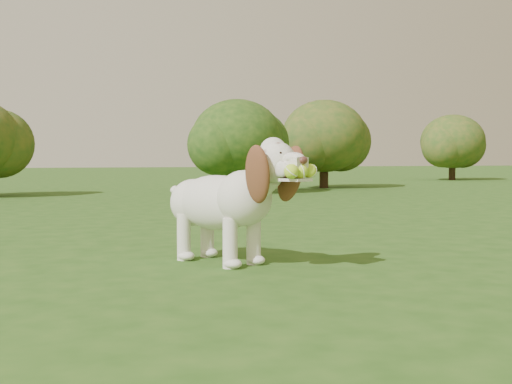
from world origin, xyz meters
name	(u,v)px	position (x,y,z in m)	size (l,w,h in m)	color
ground	(309,278)	(0.00, 0.00, 0.00)	(80.00, 80.00, 0.00)	#234B15
dog	(228,197)	(-0.24, 0.55, 0.37)	(0.66, 1.03, 0.70)	white
shrub_d	(324,136)	(4.45, 8.66, 1.03)	(1.70, 1.70, 1.76)	#382314
shrub_c	(237,138)	(2.19, 7.43, 0.94)	(1.54, 1.54, 1.59)	#382314
shrub_h	(453,142)	(9.90, 11.68, 1.05)	(1.73, 1.73, 1.79)	#382314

